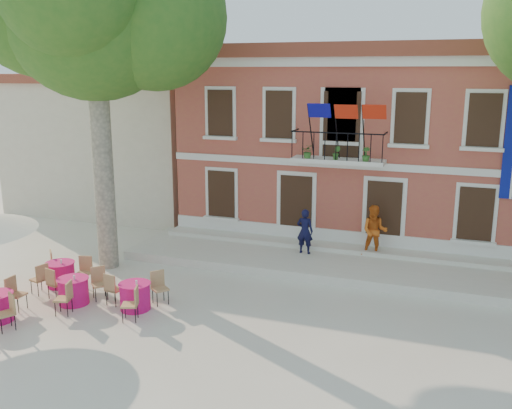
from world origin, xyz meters
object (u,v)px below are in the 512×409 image
object	(u,v)px
cafe_table_1	(73,290)
cafe_table_4	(135,295)
cafe_table_3	(61,273)
plane_tree_west	(93,10)
pedestrian_navy	(305,231)
pedestrian_orange	(375,231)

from	to	relation	value
cafe_table_1	cafe_table_4	world-z (taller)	same
cafe_table_3	cafe_table_4	distance (m)	3.21
cafe_table_1	cafe_table_4	distance (m)	1.89
plane_tree_west	cafe_table_3	xyz separation A→B (m)	(-0.32, -2.09, -7.95)
pedestrian_navy	pedestrian_orange	world-z (taller)	pedestrian_orange
plane_tree_west	pedestrian_orange	size ratio (longest dim) A/B	6.31
plane_tree_west	cafe_table_4	bearing A→B (deg)	-45.36
cafe_table_1	cafe_table_4	xyz separation A→B (m)	(1.87, 0.26, 0.00)
plane_tree_west	cafe_table_3	bearing A→B (deg)	-98.77
cafe_table_1	cafe_table_3	bearing A→B (deg)	141.17
cafe_table_4	cafe_table_3	bearing A→B (deg)	166.63
cafe_table_1	pedestrian_navy	bearing A→B (deg)	48.51
cafe_table_3	pedestrian_navy	bearing A→B (deg)	37.17
pedestrian_orange	cafe_table_4	distance (m)	8.39
pedestrian_orange	cafe_table_3	world-z (taller)	pedestrian_orange
cafe_table_4	pedestrian_navy	bearing A→B (deg)	59.30
pedestrian_orange	cafe_table_4	size ratio (longest dim) A/B	0.97
plane_tree_west	cafe_table_3	world-z (taller)	plane_tree_west
pedestrian_orange	cafe_table_3	size ratio (longest dim) A/B	0.99
pedestrian_orange	cafe_table_1	size ratio (longest dim) A/B	0.99
pedestrian_orange	cafe_table_3	bearing A→B (deg)	-151.38
pedestrian_navy	cafe_table_4	xyz separation A→B (m)	(-3.36, -5.65, -0.66)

